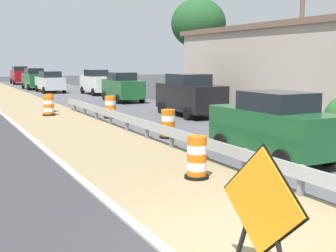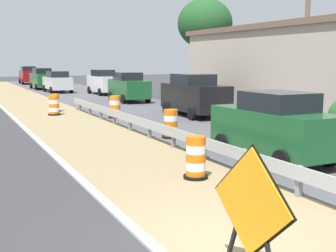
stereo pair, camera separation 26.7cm
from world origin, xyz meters
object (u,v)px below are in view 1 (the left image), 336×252
at_px(traffic_barrel_nearest, 197,159).
at_px(car_distant_b, 34,79).
at_px(warning_sign_diamond, 261,208).
at_px(car_mid_far_lane, 97,82).
at_px(car_lead_far_lane, 20,75).
at_px(traffic_barrel_far, 49,107).
at_px(utility_pole_near, 301,33).
at_px(traffic_barrel_mid, 110,108).
at_px(car_distant_a, 122,87).
at_px(car_lead_near_lane, 273,126).
at_px(traffic_barrel_farther, 49,104).
at_px(traffic_barrel_close, 168,125).
at_px(car_trailing_near_lane, 190,95).
at_px(car_trailing_far_lane, 50,82).

bearing_deg(traffic_barrel_nearest, car_distant_b, 85.48).
distance_m(warning_sign_diamond, car_mid_far_lane, 34.08).
height_order(car_lead_far_lane, car_mid_far_lane, car_lead_far_lane).
distance_m(traffic_barrel_nearest, car_distant_b, 37.83).
bearing_deg(traffic_barrel_far, utility_pole_near, -31.31).
height_order(traffic_barrel_mid, car_distant_a, car_distant_a).
height_order(car_lead_near_lane, car_mid_far_lane, car_mid_far_lane).
height_order(traffic_barrel_mid, traffic_barrel_farther, traffic_barrel_mid).
bearing_deg(warning_sign_diamond, car_distant_a, -112.92).
bearing_deg(traffic_barrel_farther, car_distant_b, 81.65).
bearing_deg(traffic_barrel_close, car_distant_a, 75.08).
distance_m(warning_sign_diamond, utility_pole_near, 18.53).
bearing_deg(car_lead_far_lane, traffic_barrel_nearest, 177.44).
height_order(car_lead_near_lane, car_trailing_near_lane, car_trailing_near_lane).
bearing_deg(car_distant_b, car_mid_far_lane, -161.10).
distance_m(traffic_barrel_nearest, utility_pole_near, 14.01).
bearing_deg(traffic_barrel_farther, car_trailing_far_lane, 77.39).
relative_size(traffic_barrel_farther, car_lead_near_lane, 0.24).
distance_m(traffic_barrel_farther, car_trailing_far_lane, 16.33).
height_order(car_trailing_near_lane, car_distant_b, car_trailing_near_lane).
bearing_deg(warning_sign_diamond, car_distant_b, -102.11).
bearing_deg(car_distant_a, car_trailing_near_lane, 3.28).
bearing_deg(traffic_barrel_close, traffic_barrel_nearest, -110.20).
xyz_separation_m(car_mid_far_lane, utility_pole_near, (4.34, -20.09, 3.29)).
bearing_deg(traffic_barrel_nearest, car_trailing_far_lane, 83.96).
relative_size(car_lead_near_lane, utility_pole_near, 0.52).
relative_size(traffic_barrel_nearest, traffic_barrel_farther, 1.04).
bearing_deg(traffic_barrel_far, traffic_barrel_nearest, -88.06).
xyz_separation_m(traffic_barrel_close, car_mid_far_lane, (4.47, 22.38, 0.57)).
bearing_deg(car_distant_b, car_lead_near_lane, 179.03).
distance_m(warning_sign_diamond, traffic_barrel_nearest, 5.39).
relative_size(traffic_barrel_close, car_distant_a, 0.24).
bearing_deg(warning_sign_diamond, traffic_barrel_nearest, -117.17).
bearing_deg(traffic_barrel_mid, car_lead_far_lane, 88.17).
distance_m(car_lead_near_lane, car_mid_far_lane, 27.38).
bearing_deg(car_lead_near_lane, car_distant_b, -0.26).
bearing_deg(car_mid_far_lane, car_distant_b, -160.89).
bearing_deg(car_lead_far_lane, traffic_barrel_mid, 179.46).
bearing_deg(car_lead_far_lane, car_trailing_near_lane, -174.13).
height_order(warning_sign_diamond, car_distant_a, car_distant_a).
xyz_separation_m(car_trailing_near_lane, car_mid_far_lane, (0.25, 16.72, -0.05)).
bearing_deg(car_trailing_far_lane, utility_pole_near, -164.17).
bearing_deg(traffic_barrel_nearest, utility_pole_near, 36.05).
relative_size(traffic_barrel_close, traffic_barrel_far, 1.05).
relative_size(traffic_barrel_far, car_mid_far_lane, 0.23).
bearing_deg(traffic_barrel_farther, car_distant_a, 34.44).
xyz_separation_m(car_trailing_near_lane, car_distant_a, (-0.21, 9.40, -0.07)).
xyz_separation_m(traffic_barrel_nearest, car_lead_far_lane, (3.29, 48.82, 0.62)).
distance_m(car_distant_a, car_distant_b, 17.29).
bearing_deg(car_lead_near_lane, traffic_barrel_mid, 4.70).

